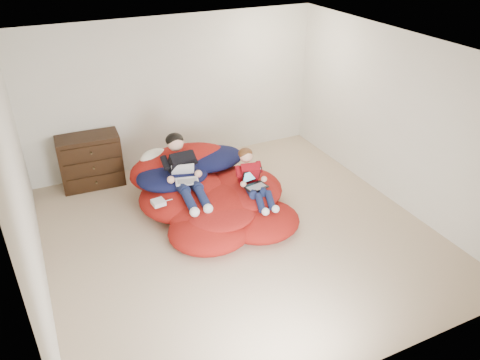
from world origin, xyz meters
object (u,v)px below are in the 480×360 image
Objects in this scene: beanbag_pile at (210,194)px; laptop_white at (185,176)px; dresser at (91,161)px; laptop_black at (254,182)px; younger_boy at (253,177)px; older_boy at (183,169)px.

laptop_white is (-0.36, 0.04, 0.37)m from beanbag_pile.
beanbag_pile is (1.44, -1.50, -0.17)m from dresser.
laptop_white is at bearing 153.02° from laptop_black.
dresser is 2.08m from beanbag_pile.
younger_boy is 2.36× the size of laptop_white.
older_boy is 1.02m from laptop_black.
younger_boy is 0.07m from laptop_black.
dresser is at bearing 128.08° from older_boy.
older_boy is at bearing 90.00° from laptop_white.
beanbag_pile reaches higher than laptop_black.
younger_boy reaches higher than dresser.
laptop_black is (0.51, -0.40, 0.29)m from beanbag_pile.
laptop_white is at bearing -53.43° from dresser.
dresser is 2.72m from laptop_black.
older_boy reaches higher than beanbag_pile.
older_boy is 1.26× the size of younger_boy.
dresser is 2.69m from younger_boy.
laptop_black is at bearing -26.98° from laptop_white.
dresser is at bearing 136.49° from younger_boy.
younger_boy is (1.95, -1.85, 0.18)m from dresser.
dresser reaches higher than beanbag_pile.
laptop_white is (-0.00, -0.08, -0.08)m from older_boy.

